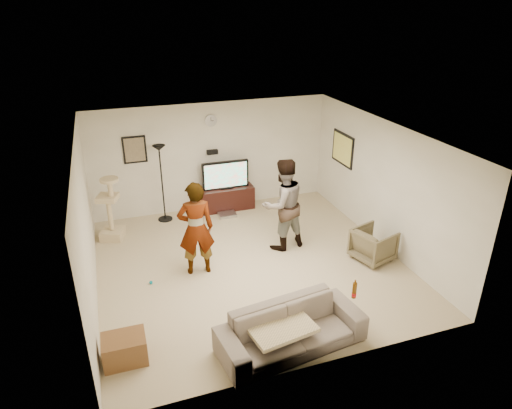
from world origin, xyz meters
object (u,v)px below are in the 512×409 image
object	(u,v)px
cat_tree	(109,209)
person_right	(283,205)
sofa	(291,329)
person_left	(196,229)
armchair	(373,245)
beer_bottle	(354,290)
tv	(225,175)
side_table	(125,349)
tv_stand	(226,198)
floor_lamp	(162,184)

from	to	relation	value
cat_tree	person_right	size ratio (longest dim) A/B	0.73
person_right	sofa	distance (m)	2.94
person_left	armchair	distance (m)	3.36
beer_bottle	armchair	size ratio (longest dim) A/B	0.36
person_right	armchair	bearing A→B (deg)	133.88
tv	side_table	size ratio (longest dim) A/B	1.86
tv	cat_tree	distance (m)	2.71
tv_stand	beer_bottle	size ratio (longest dim) A/B	5.17
tv	person_right	distance (m)	2.17
armchair	tv	bearing A→B (deg)	16.08
person_left	armchair	world-z (taller)	person_left
person_left	side_table	bearing A→B (deg)	57.43
person_right	armchair	world-z (taller)	person_right
sofa	floor_lamp	bearing A→B (deg)	95.56
tv_stand	armchair	world-z (taller)	armchair
cat_tree	floor_lamp	bearing A→B (deg)	24.39
tv_stand	sofa	bearing A→B (deg)	-94.50
tv	floor_lamp	size ratio (longest dim) A/B	0.63
tv_stand	side_table	distance (m)	5.07
tv	person_right	size ratio (longest dim) A/B	0.59
floor_lamp	side_table	bearing A→B (deg)	-105.61
beer_bottle	tv	bearing A→B (deg)	97.01
cat_tree	person_right	xyz separation A→B (m)	(3.21, -1.46, 0.25)
floor_lamp	armchair	size ratio (longest dim) A/B	2.50
tv_stand	person_left	size ratio (longest dim) A/B	0.74
person_left	floor_lamp	bearing A→B (deg)	-79.09
person_left	person_right	size ratio (longest dim) A/B	0.95
tv_stand	sofa	distance (m)	4.82
cat_tree	side_table	bearing A→B (deg)	-90.23
beer_bottle	armchair	bearing A→B (deg)	49.64
tv	person_left	size ratio (longest dim) A/B	0.62
tv_stand	armchair	bearing A→B (deg)	-56.89
cat_tree	armchair	xyz separation A→B (m)	(4.66, -2.48, -0.36)
armchair	side_table	bearing A→B (deg)	87.48
tv	beer_bottle	size ratio (longest dim) A/B	4.36
tv_stand	tv	world-z (taller)	tv
cat_tree	person_right	bearing A→B (deg)	-24.44
floor_lamp	sofa	distance (m)	4.86
cat_tree	person_left	size ratio (longest dim) A/B	0.77
cat_tree	person_left	distance (m)	2.31
tv_stand	person_left	world-z (taller)	person_left
side_table	tv_stand	bearing A→B (deg)	58.55
beer_bottle	armchair	xyz separation A→B (m)	(1.44, 1.69, -0.42)
person_right	beer_bottle	bearing A→B (deg)	79.27
floor_lamp	beer_bottle	distance (m)	5.13
tv_stand	sofa	size ratio (longest dim) A/B	0.61
sofa	tv_stand	bearing A→B (deg)	78.05
floor_lamp	person_right	bearing A→B (deg)	-44.17
floor_lamp	cat_tree	bearing A→B (deg)	-155.61
beer_bottle	person_right	bearing A→B (deg)	90.22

